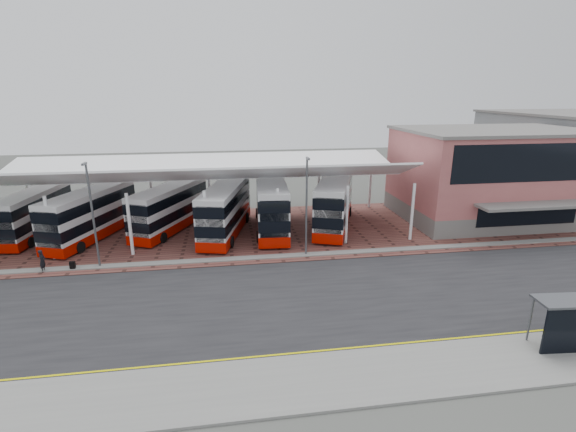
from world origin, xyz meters
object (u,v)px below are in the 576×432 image
object	(u,v)px
bus_0	(34,214)
bus_1	(91,215)
bus_2	(170,209)
pedestrian	(42,261)
terminal	(492,174)
bus_3	(226,210)
bus_5	(334,203)
bus_shelter	(575,320)
bus_4	(271,205)

from	to	relation	value
bus_0	bus_1	world-z (taller)	bus_1
bus_2	pedestrian	bearing A→B (deg)	-109.70
terminal	pedestrian	distance (m)	41.78
bus_3	bus_2	bearing A→B (deg)	174.60
terminal	pedestrian	xyz separation A→B (m)	(-40.85, -7.92, -3.76)
bus_1	bus_5	size ratio (longest dim) A/B	0.93
bus_3	pedestrian	xyz separation A→B (m)	(-13.50, -6.61, -1.43)
terminal	pedestrian	world-z (taller)	terminal
pedestrian	bus_shelter	bearing A→B (deg)	-114.25
bus_2	bus_3	size ratio (longest dim) A/B	0.92
bus_2	bus_shelter	bearing A→B (deg)	-20.85
bus_3	bus_4	bearing A→B (deg)	23.00
bus_2	bus_3	xyz separation A→B (m)	(5.21, -1.82, 0.14)
bus_1	bus_shelter	bearing A→B (deg)	-16.55
bus_3	bus_5	size ratio (longest dim) A/B	0.97
bus_3	terminal	bearing A→B (deg)	16.58
bus_1	bus_5	bearing A→B (deg)	20.32
bus_4	terminal	bearing A→B (deg)	5.44
bus_0	bus_1	bearing A→B (deg)	-10.29
terminal	bus_0	distance (m)	44.75
bus_0	bus_4	bearing A→B (deg)	2.85
terminal	bus_shelter	distance (m)	24.84
bus_0	bus_1	xyz separation A→B (m)	(5.37, -1.64, 0.13)
terminal	bus_2	world-z (taller)	terminal
bus_0	bus_shelter	bearing A→B (deg)	-27.35
bus_5	pedestrian	distance (m)	25.12
bus_5	bus_shelter	world-z (taller)	bus_5
bus_3	bus_4	world-z (taller)	bus_4
bus_1	bus_4	size ratio (longest dim) A/B	0.92
terminal	bus_4	world-z (taller)	terminal
bus_2	pedestrian	size ratio (longest dim) A/B	6.21
bus_0	bus_3	size ratio (longest dim) A/B	0.90
terminal	bus_1	bearing A→B (deg)	-178.82
terminal	bus_5	bearing A→B (deg)	-177.61
bus_2	pedestrian	distance (m)	11.89
bus_1	bus_2	size ratio (longest dim) A/B	1.04
bus_4	bus_5	distance (m)	6.19
pedestrian	bus_shelter	distance (m)	34.11
bus_0	pedestrian	world-z (taller)	bus_0
bus_4	bus_shelter	distance (m)	25.48
bus_3	bus_0	bearing A→B (deg)	-173.20
bus_1	bus_4	world-z (taller)	bus_4
bus_5	bus_2	bearing A→B (deg)	-163.97
terminal	bus_3	world-z (taller)	terminal
pedestrian	terminal	bearing A→B (deg)	-77.90
bus_0	pedestrian	size ratio (longest dim) A/B	6.09
terminal	bus_4	distance (m)	23.14
bus_5	terminal	bearing A→B (deg)	22.81
bus_shelter	bus_3	bearing A→B (deg)	133.92
terminal	bus_0	world-z (taller)	terminal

